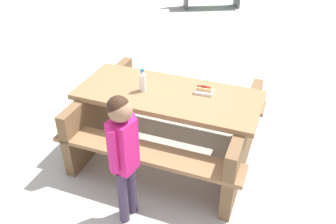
# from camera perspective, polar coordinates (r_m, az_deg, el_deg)

# --- Properties ---
(ground_plane) EXTENTS (30.00, 30.00, 0.00)m
(ground_plane) POSITION_cam_1_polar(r_m,az_deg,el_deg) (3.90, -0.00, -6.47)
(ground_plane) COLOR #B7B2A8
(ground_plane) RESTS_ON ground
(picnic_table) EXTENTS (1.99, 1.65, 0.75)m
(picnic_table) POSITION_cam_1_polar(r_m,az_deg,el_deg) (3.63, -0.00, -1.06)
(picnic_table) COLOR olive
(picnic_table) RESTS_ON ground
(soda_bottle) EXTENTS (0.07, 0.07, 0.23)m
(soda_bottle) POSITION_cam_1_polar(r_m,az_deg,el_deg) (3.47, -4.11, 5.02)
(soda_bottle) COLOR silver
(soda_bottle) RESTS_ON picnic_table
(hotdog_tray) EXTENTS (0.20, 0.15, 0.08)m
(hotdog_tray) POSITION_cam_1_polar(r_m,az_deg,el_deg) (3.47, 5.77, 3.49)
(hotdog_tray) COLOR white
(hotdog_tray) RESTS_ON picnic_table
(child_in_coat) EXTENTS (0.19, 0.30, 1.21)m
(child_in_coat) POSITION_cam_1_polar(r_m,az_deg,el_deg) (2.76, -7.25, -5.44)
(child_in_coat) COLOR #3F334C
(child_in_coat) RESTS_ON ground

